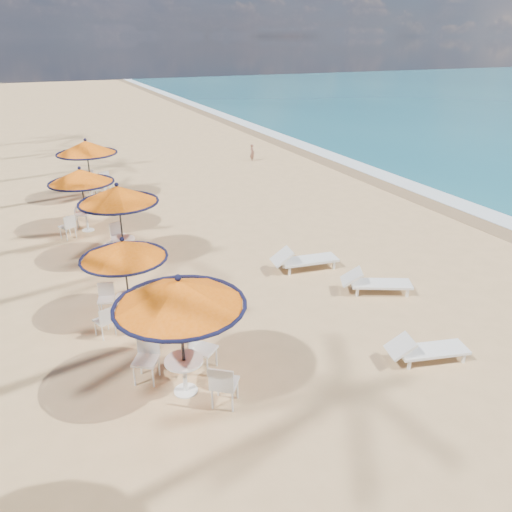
{
  "coord_description": "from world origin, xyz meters",
  "views": [
    {
      "loc": [
        -6.65,
        -7.72,
        6.44
      ],
      "look_at": [
        -1.8,
        3.13,
        1.2
      ],
      "focal_mm": 35.0,
      "sensor_mm": 36.0,
      "label": 1
    }
  ],
  "objects_px": {
    "station_2": "(117,202)",
    "station_3": "(79,183)",
    "lounger_mid": "(374,282)",
    "station_1": "(121,258)",
    "station_4": "(88,155)",
    "lounger_near": "(425,349)",
    "lounger_far": "(302,259)",
    "station_0": "(181,307)"
  },
  "relations": [
    {
      "from": "station_2",
      "to": "station_3",
      "type": "relative_size",
      "value": 1.06
    },
    {
      "from": "station_3",
      "to": "lounger_mid",
      "type": "height_order",
      "value": "station_3"
    },
    {
      "from": "station_1",
      "to": "station_4",
      "type": "xyz_separation_m",
      "value": [
        0.61,
        10.8,
        0.25
      ]
    },
    {
      "from": "station_1",
      "to": "lounger_near",
      "type": "xyz_separation_m",
      "value": [
        5.49,
        -4.39,
        -1.35
      ]
    },
    {
      "from": "station_1",
      "to": "lounger_far",
      "type": "xyz_separation_m",
      "value": [
        5.35,
        0.75,
        -1.31
      ]
    },
    {
      "from": "lounger_near",
      "to": "lounger_mid",
      "type": "bearing_deg",
      "value": 86.71
    },
    {
      "from": "station_3",
      "to": "lounger_far",
      "type": "relative_size",
      "value": 1.13
    },
    {
      "from": "station_0",
      "to": "station_1",
      "type": "distance_m",
      "value": 3.3
    },
    {
      "from": "station_2",
      "to": "station_0",
      "type": "bearing_deg",
      "value": -90.24
    },
    {
      "from": "station_3",
      "to": "lounger_mid",
      "type": "bearing_deg",
      "value": -50.94
    },
    {
      "from": "lounger_far",
      "to": "lounger_mid",
      "type": "bearing_deg",
      "value": -55.95
    },
    {
      "from": "station_1",
      "to": "lounger_near",
      "type": "height_order",
      "value": "station_1"
    },
    {
      "from": "station_1",
      "to": "station_2",
      "type": "xyz_separation_m",
      "value": [
        0.56,
        3.65,
        0.26
      ]
    },
    {
      "from": "station_3",
      "to": "lounger_near",
      "type": "xyz_separation_m",
      "value": [
        5.69,
        -11.19,
        -1.5
      ]
    },
    {
      "from": "station_1",
      "to": "station_3",
      "type": "relative_size",
      "value": 0.92
    },
    {
      "from": "lounger_mid",
      "to": "lounger_far",
      "type": "relative_size",
      "value": 0.95
    },
    {
      "from": "lounger_near",
      "to": "lounger_mid",
      "type": "relative_size",
      "value": 0.95
    },
    {
      "from": "station_0",
      "to": "station_2",
      "type": "height_order",
      "value": "station_0"
    },
    {
      "from": "station_1",
      "to": "lounger_far",
      "type": "relative_size",
      "value": 1.04
    },
    {
      "from": "station_2",
      "to": "lounger_near",
      "type": "height_order",
      "value": "station_2"
    },
    {
      "from": "station_0",
      "to": "station_4",
      "type": "xyz_separation_m",
      "value": [
        0.08,
        14.04,
        0.02
      ]
    },
    {
      "from": "lounger_mid",
      "to": "station_1",
      "type": "bearing_deg",
      "value": -166.27
    },
    {
      "from": "station_3",
      "to": "station_4",
      "type": "xyz_separation_m",
      "value": [
        0.81,
        3.99,
        0.11
      ]
    },
    {
      "from": "station_0",
      "to": "station_1",
      "type": "relative_size",
      "value": 1.19
    },
    {
      "from": "station_0",
      "to": "lounger_near",
      "type": "xyz_separation_m",
      "value": [
        4.96,
        -1.15,
        -1.59
      ]
    },
    {
      "from": "station_0",
      "to": "station_3",
      "type": "distance_m",
      "value": 10.07
    },
    {
      "from": "station_2",
      "to": "lounger_far",
      "type": "relative_size",
      "value": 1.2
    },
    {
      "from": "station_3",
      "to": "lounger_mid",
      "type": "xyz_separation_m",
      "value": [
        6.61,
        -8.14,
        -1.48
      ]
    },
    {
      "from": "station_2",
      "to": "lounger_far",
      "type": "height_order",
      "value": "station_2"
    },
    {
      "from": "station_1",
      "to": "lounger_mid",
      "type": "distance_m",
      "value": 6.68
    },
    {
      "from": "station_4",
      "to": "lounger_mid",
      "type": "xyz_separation_m",
      "value": [
        5.8,
        -12.14,
        -1.59
      ]
    },
    {
      "from": "station_4",
      "to": "station_1",
      "type": "bearing_deg",
      "value": -93.23
    },
    {
      "from": "station_4",
      "to": "lounger_far",
      "type": "xyz_separation_m",
      "value": [
        4.74,
        -10.05,
        -1.57
      ]
    },
    {
      "from": "station_0",
      "to": "lounger_far",
      "type": "distance_m",
      "value": 6.44
    },
    {
      "from": "lounger_far",
      "to": "station_3",
      "type": "bearing_deg",
      "value": 139.65
    },
    {
      "from": "station_2",
      "to": "lounger_mid",
      "type": "xyz_separation_m",
      "value": [
        5.85,
        -4.99,
        -1.59
      ]
    },
    {
      "from": "lounger_near",
      "to": "station_1",
      "type": "bearing_deg",
      "value": 154.81
    },
    {
      "from": "lounger_near",
      "to": "lounger_far",
      "type": "distance_m",
      "value": 5.14
    },
    {
      "from": "station_1",
      "to": "station_3",
      "type": "distance_m",
      "value": 6.81
    },
    {
      "from": "station_2",
      "to": "station_3",
      "type": "bearing_deg",
      "value": 103.59
    },
    {
      "from": "lounger_mid",
      "to": "station_4",
      "type": "bearing_deg",
      "value": 141.08
    },
    {
      "from": "station_4",
      "to": "lounger_mid",
      "type": "bearing_deg",
      "value": -64.47
    }
  ]
}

